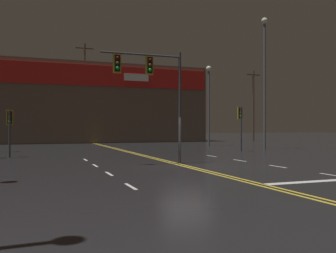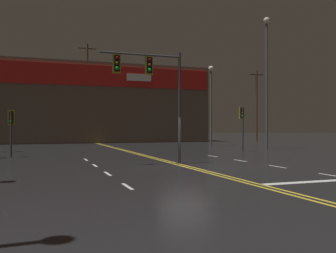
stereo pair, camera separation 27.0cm
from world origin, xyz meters
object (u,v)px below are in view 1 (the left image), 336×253
(streetlight_far_median, at_px, (209,94))
(traffic_signal_corner_northeast, at_px, (240,119))
(traffic_signal_median, at_px, (149,77))
(streetlight_near_left, at_px, (265,68))
(traffic_signal_corner_northwest, at_px, (10,123))

(streetlight_far_median, bearing_deg, traffic_signal_corner_northeast, -99.95)
(traffic_signal_median, xyz_separation_m, traffic_signal_corner_northeast, (10.26, 7.90, -1.90))
(traffic_signal_median, relative_size, traffic_signal_corner_northeast, 1.65)
(streetlight_near_left, relative_size, streetlight_far_median, 1.40)
(traffic_signal_median, xyz_separation_m, traffic_signal_corner_northwest, (-7.11, 7.61, -2.31))
(traffic_signal_median, relative_size, streetlight_far_median, 0.71)
(traffic_signal_median, xyz_separation_m, streetlight_near_left, (13.91, 9.82, 2.75))
(traffic_signal_corner_northwest, height_order, traffic_signal_corner_northeast, traffic_signal_corner_northeast)
(traffic_signal_corner_northwest, xyz_separation_m, streetlight_near_left, (21.03, 2.21, 5.06))
(traffic_signal_corner_northwest, bearing_deg, streetlight_near_left, 6.00)
(traffic_signal_corner_northeast, bearing_deg, traffic_signal_median, -142.39)
(streetlight_near_left, bearing_deg, traffic_signal_corner_northeast, -152.32)
(traffic_signal_corner_northeast, distance_m, streetlight_far_median, 9.50)
(streetlight_near_left, bearing_deg, traffic_signal_median, -144.79)
(traffic_signal_corner_northeast, relative_size, streetlight_far_median, 0.43)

